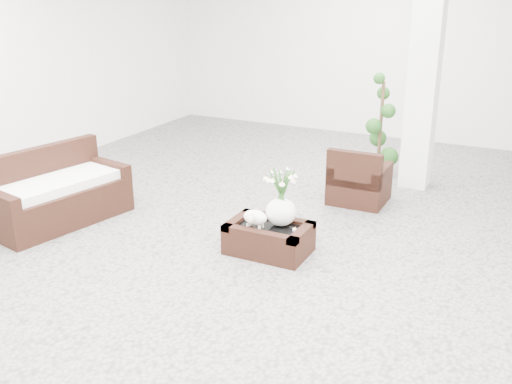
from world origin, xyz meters
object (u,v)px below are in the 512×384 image
at_px(armchair, 360,174).
at_px(coffee_table, 269,239).
at_px(loveseat, 57,187).
at_px(topiary, 381,126).

bearing_deg(armchair, coffee_table, 78.30).
height_order(loveseat, topiary, topiary).
xyz_separation_m(coffee_table, loveseat, (-2.75, -0.37, 0.30)).
height_order(armchair, loveseat, loveseat).
distance_m(coffee_table, topiary, 3.41).
height_order(coffee_table, armchair, armchair).
distance_m(armchair, loveseat, 3.98).
bearing_deg(loveseat, topiary, -28.14).
distance_m(coffee_table, loveseat, 2.80).
relative_size(armchair, topiary, 0.50).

